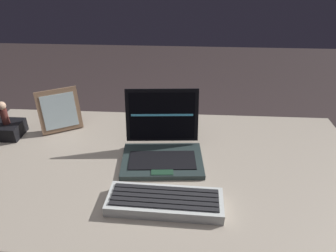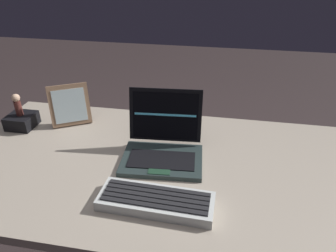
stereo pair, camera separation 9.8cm
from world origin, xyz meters
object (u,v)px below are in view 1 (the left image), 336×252
photo_frame (59,111)px  figurine_stand (8,129)px  external_keyboard (165,202)px  figurine (3,112)px  laptop_front (162,146)px

photo_frame → figurine_stand: bearing=-162.3°
external_keyboard → figurine: 0.71m
photo_frame → figurine_stand: size_ratio=1.63×
photo_frame → figurine_stand: 0.20m
photo_frame → figurine: bearing=-162.3°
figurine_stand → figurine: figurine is taller
photo_frame → laptop_front: bearing=-21.7°
laptop_front → figurine_stand: 0.60m
laptop_front → photo_frame: (-0.41, 0.16, 0.04)m
laptop_front → photo_frame: 0.44m
figurine_stand → figurine: size_ratio=1.14×
external_keyboard → figurine_stand: (-0.62, 0.34, 0.01)m
figurine_stand → figurine: bearing=0.0°
figurine → external_keyboard: bearing=-28.6°
laptop_front → figurine_stand: size_ratio=2.77×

